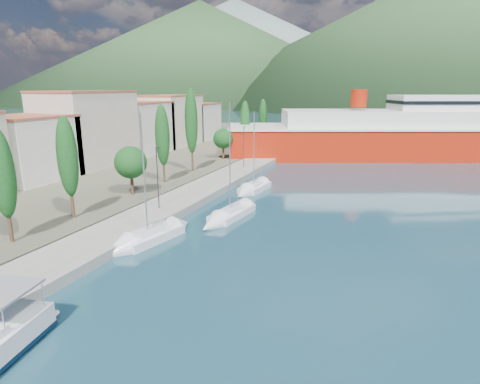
% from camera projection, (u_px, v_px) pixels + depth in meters
% --- Properties ---
extents(ground, '(1400.00, 1400.00, 0.00)m').
position_uv_depth(ground, '(359.00, 127.00, 131.47)').
color(ground, '#1D4352').
extents(quay, '(5.00, 88.00, 0.80)m').
position_uv_depth(quay, '(209.00, 187.00, 50.07)').
color(quay, gray).
rests_on(quay, ground).
extents(land_strip, '(70.00, 148.00, 0.70)m').
position_uv_depth(land_strip, '(44.00, 156.00, 72.67)').
color(land_strip, '#565644').
rests_on(land_strip, ground).
extents(town_buildings, '(9.20, 69.20, 11.30)m').
position_uv_depth(town_buildings, '(113.00, 130.00, 66.80)').
color(town_buildings, '#BFB79F').
rests_on(town_buildings, land_strip).
extents(tree_row, '(3.59, 63.36, 11.66)m').
position_uv_depth(tree_row, '(186.00, 137.00, 55.33)').
color(tree_row, '#47301E').
rests_on(tree_row, land_strip).
extents(lamp_posts, '(0.15, 47.44, 6.06)m').
position_uv_depth(lamp_posts, '(157.00, 176.00, 39.05)').
color(lamp_posts, '#2D2D33').
rests_on(lamp_posts, quay).
extents(sailboat_near, '(3.97, 8.29, 11.45)m').
position_uv_depth(sailboat_near, '(134.00, 244.00, 32.00)').
color(sailboat_near, silver).
rests_on(sailboat_near, ground).
extents(sailboat_mid, '(3.15, 8.53, 11.99)m').
position_uv_depth(sailboat_mid, '(222.00, 219.00, 38.05)').
color(sailboat_mid, silver).
rests_on(sailboat_mid, ground).
extents(sailboat_far, '(2.96, 7.37, 10.56)m').
position_uv_depth(sailboat_far, '(249.00, 191.00, 48.45)').
color(sailboat_far, silver).
rests_on(sailboat_far, ground).
extents(ferry, '(64.76, 36.46, 12.77)m').
position_uv_depth(ferry, '(406.00, 136.00, 73.38)').
color(ferry, '#A61C09').
rests_on(ferry, ground).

